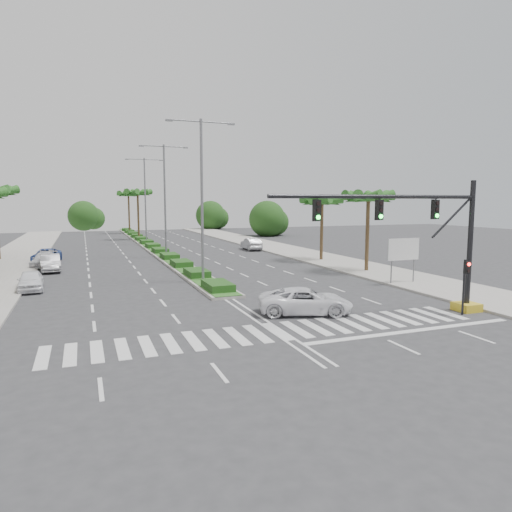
{
  "coord_description": "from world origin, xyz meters",
  "views": [
    {
      "loc": [
        -8.34,
        -19.06,
        6.07
      ],
      "look_at": [
        0.77,
        4.82,
        3.0
      ],
      "focal_mm": 32.0,
      "sensor_mm": 36.0,
      "label": 1
    }
  ],
  "objects_px": {
    "car_right": "(251,244)",
    "car_crossing": "(305,301)",
    "car_parked_b": "(50,263)",
    "car_parked_d": "(44,260)",
    "car_parked_a": "(31,281)",
    "car_parked_c": "(46,256)"
  },
  "relations": [
    {
      "from": "car_crossing",
      "to": "car_right",
      "type": "relative_size",
      "value": 1.12
    },
    {
      "from": "car_parked_d",
      "to": "car_crossing",
      "type": "relative_size",
      "value": 0.89
    },
    {
      "from": "car_crossing",
      "to": "car_right",
      "type": "bearing_deg",
      "value": 3.92
    },
    {
      "from": "car_parked_a",
      "to": "car_parked_b",
      "type": "xyz_separation_m",
      "value": [
        0.71,
        8.99,
        0.06
      ]
    },
    {
      "from": "car_parked_b",
      "to": "car_parked_d",
      "type": "distance_m",
      "value": 3.35
    },
    {
      "from": "car_parked_b",
      "to": "car_parked_c",
      "type": "distance_m",
      "value": 6.36
    },
    {
      "from": "car_parked_c",
      "to": "car_crossing",
      "type": "distance_m",
      "value": 31.44
    },
    {
      "from": "car_parked_d",
      "to": "car_crossing",
      "type": "height_order",
      "value": "car_crossing"
    },
    {
      "from": "car_parked_b",
      "to": "car_crossing",
      "type": "bearing_deg",
      "value": -62.07
    },
    {
      "from": "car_parked_c",
      "to": "car_right",
      "type": "xyz_separation_m",
      "value": [
        23.2,
        3.96,
        0.06
      ]
    },
    {
      "from": "car_parked_c",
      "to": "car_parked_b",
      "type": "bearing_deg",
      "value": -77.34
    },
    {
      "from": "car_parked_c",
      "to": "car_crossing",
      "type": "xyz_separation_m",
      "value": [
        14.6,
        -27.84,
        0.02
      ]
    },
    {
      "from": "car_parked_b",
      "to": "car_right",
      "type": "bearing_deg",
      "value": 19.66
    },
    {
      "from": "car_crossing",
      "to": "car_right",
      "type": "height_order",
      "value": "car_right"
    },
    {
      "from": "car_right",
      "to": "car_crossing",
      "type": "bearing_deg",
      "value": 77.48
    },
    {
      "from": "car_parked_c",
      "to": "car_parked_d",
      "type": "relative_size",
      "value": 1.1
    },
    {
      "from": "car_parked_c",
      "to": "car_parked_d",
      "type": "distance_m",
      "value": 3.06
    },
    {
      "from": "car_parked_b",
      "to": "car_parked_d",
      "type": "xyz_separation_m",
      "value": [
        -0.71,
        3.27,
        -0.09
      ]
    },
    {
      "from": "car_right",
      "to": "car_parked_a",
      "type": "bearing_deg",
      "value": 42.33
    },
    {
      "from": "car_parked_c",
      "to": "car_crossing",
      "type": "bearing_deg",
      "value": -56.08
    },
    {
      "from": "car_parked_a",
      "to": "car_parked_d",
      "type": "relative_size",
      "value": 0.89
    },
    {
      "from": "car_crossing",
      "to": "car_right",
      "type": "distance_m",
      "value": 32.95
    }
  ]
}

